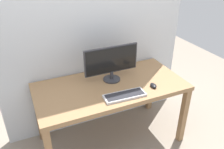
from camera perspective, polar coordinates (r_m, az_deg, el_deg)
ground_plane at (r=2.84m, az=-0.32°, el=-15.44°), size 6.00×6.00×0.00m
wall_back at (r=2.48m, az=-4.53°, el=17.47°), size 2.19×0.04×3.00m
desk at (r=2.43m, az=-0.36°, el=-4.27°), size 1.54×0.76×0.74m
monitor at (r=2.39m, az=-0.15°, el=3.10°), size 0.58×0.18×0.38m
keyboard_primary at (r=2.20m, az=3.14°, el=-5.19°), size 0.41×0.17×0.03m
mouse at (r=2.38m, az=10.15°, el=-2.69°), size 0.08×0.10×0.03m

